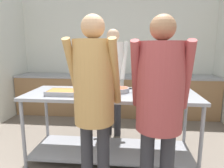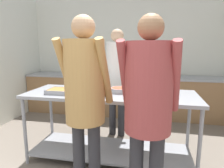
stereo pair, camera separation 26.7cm
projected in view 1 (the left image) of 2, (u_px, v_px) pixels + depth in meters
name	position (u px, v px, depth m)	size (l,w,h in m)	color
wall_rear	(116.00, 55.00, 4.73)	(4.56, 0.06, 2.65)	silver
back_counter	(115.00, 95.00, 4.53)	(4.40, 0.65, 0.89)	olive
serving_counter	(111.00, 115.00, 2.65)	(2.21, 0.78, 0.93)	gray
serving_tray_vegetables	(63.00, 92.00, 2.52)	(0.39, 0.28, 0.05)	gray
plate_stack	(90.00, 94.00, 2.45)	(0.25, 0.25, 0.04)	white
sauce_pan	(120.00, 90.00, 2.63)	(0.39, 0.25, 0.06)	gray
serving_tray_roast	(155.00, 90.00, 2.63)	(0.45, 0.32, 0.05)	gray
guest_serving_left	(94.00, 92.00, 1.82)	(0.49, 0.38, 1.79)	#2D2D33
guest_serving_right	(160.00, 98.00, 1.69)	(0.52, 0.39, 1.77)	#2D2D33
cook_behind_counter	(113.00, 71.00, 3.31)	(0.51, 0.42, 1.80)	#2D2D33
water_bottle	(167.00, 71.00, 4.25)	(0.08, 0.08, 0.27)	#23602D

